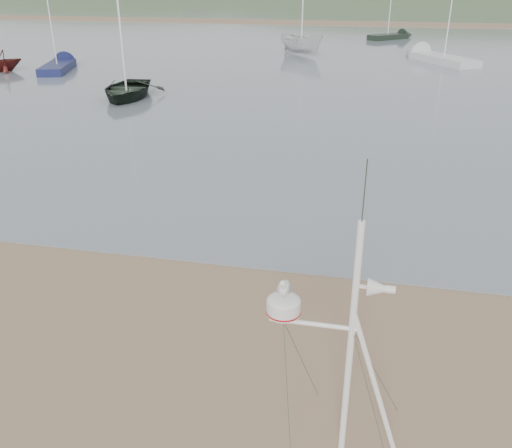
% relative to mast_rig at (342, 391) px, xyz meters
% --- Properties ---
extents(ground, '(560.00, 560.00, 0.00)m').
position_rel_mast_rig_xyz_m(ground, '(-3.93, 0.78, -1.04)').
color(ground, '#7F6249').
rests_on(ground, ground).
extents(water, '(560.00, 256.00, 0.04)m').
position_rel_mast_rig_xyz_m(water, '(-3.93, 132.78, -1.02)').
color(water, slate).
rests_on(water, ground).
extents(sandbar, '(560.00, 7.00, 0.07)m').
position_rel_mast_rig_xyz_m(sandbar, '(-3.93, 70.78, -0.97)').
color(sandbar, '#7F6249').
rests_on(sandbar, water).
extents(hill_ridge, '(620.00, 180.00, 80.00)m').
position_rel_mast_rig_xyz_m(hill_ridge, '(14.58, 235.78, -20.74)').
color(hill_ridge, '#273D18').
rests_on(hill_ridge, ground).
extents(mast_rig, '(1.92, 2.04, 4.32)m').
position_rel_mast_rig_xyz_m(mast_rig, '(0.00, 0.00, 0.00)').
color(mast_rig, white).
rests_on(mast_rig, ground).
extents(boat_dark, '(3.46, 1.36, 4.71)m').
position_rel_mast_rig_xyz_m(boat_dark, '(-12.80, 21.24, 1.35)').
color(boat_dark, black).
rests_on(boat_dark, water).
extents(boat_red, '(2.71, 2.44, 2.68)m').
position_rel_mast_rig_xyz_m(boat_red, '(-24.71, 27.58, 0.34)').
color(boat_red, '#521512').
rests_on(boat_red, water).
extents(boat_white, '(2.35, 2.34, 4.40)m').
position_rel_mast_rig_xyz_m(boat_white, '(-5.98, 39.92, 1.20)').
color(boat_white, silver).
rests_on(boat_white, water).
extents(sailboat_blue_near, '(3.39, 6.55, 6.36)m').
position_rel_mast_rig_xyz_m(sailboat_blue_near, '(-21.59, 29.95, -0.74)').
color(sailboat_blue_near, '#141947').
rests_on(sailboat_blue_near, ground).
extents(sailboat_white_near, '(5.90, 7.83, 7.93)m').
position_rel_mast_rig_xyz_m(sailboat_white_near, '(3.78, 39.72, -0.74)').
color(sailboat_white_near, silver).
rests_on(sailboat_white_near, ground).
extents(sailboat_dark_mid, '(5.03, 5.02, 5.73)m').
position_rel_mast_rig_xyz_m(sailboat_dark_mid, '(1.94, 53.86, -0.74)').
color(sailboat_dark_mid, black).
rests_on(sailboat_dark_mid, ground).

